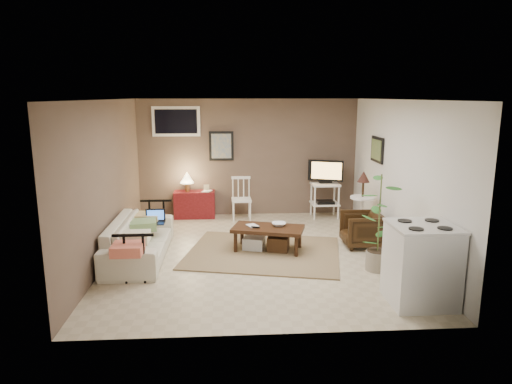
{
  "coord_description": "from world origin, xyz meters",
  "views": [
    {
      "loc": [
        -0.44,
        -6.86,
        2.46
      ],
      "look_at": [
        0.02,
        0.35,
        0.93
      ],
      "focal_mm": 32.0,
      "sensor_mm": 36.0,
      "label": 1
    }
  ],
  "objects": [
    {
      "name": "sofa_pillows",
      "position": [
        -1.75,
        -0.29,
        0.49
      ],
      "size": [
        0.39,
        1.95,
        0.14
      ],
      "primitive_type": null,
      "color": "beige",
      "rests_on": "sofa"
    },
    {
      "name": "floor",
      "position": [
        0.0,
        0.0,
        0.0
      ],
      "size": [
        5.0,
        5.0,
        0.0
      ],
      "primitive_type": "plane",
      "color": "#C1B293",
      "rests_on": "ground"
    },
    {
      "name": "art_back",
      "position": [
        -0.55,
        2.48,
        1.45
      ],
      "size": [
        0.5,
        0.03,
        0.6
      ],
      "primitive_type": "cube",
      "color": "black"
    },
    {
      "name": "stove",
      "position": [
        1.86,
        -1.86,
        0.49
      ],
      "size": [
        0.76,
        0.7,
        0.99
      ],
      "color": "silver",
      "rests_on": "floor"
    },
    {
      "name": "bowl",
      "position": [
        0.38,
        0.18,
        0.51
      ],
      "size": [
        0.23,
        0.07,
        0.22
      ],
      "primitive_type": "imported",
      "rotation": [
        0.0,
        0.0,
        -0.06
      ],
      "color": "#331B0E",
      "rests_on": "coffee_table"
    },
    {
      "name": "book_console",
      "position": [
        -0.93,
        2.27,
        0.66
      ],
      "size": [
        0.16,
        0.08,
        0.22
      ],
      "primitive_type": "imported",
      "rotation": [
        0.0,
        0.0,
        -0.41
      ],
      "color": "#331B0E",
      "rests_on": "red_console"
    },
    {
      "name": "coffee_table",
      "position": [
        0.2,
        0.13,
        0.24
      ],
      "size": [
        1.23,
        0.86,
        0.42
      ],
      "color": "#331B0E",
      "rests_on": "floor"
    },
    {
      "name": "tv_stand",
      "position": [
        1.55,
        2.15,
        0.63
      ],
      "size": [
        0.68,
        0.46,
        1.18
      ],
      "color": "white",
      "rests_on": "floor"
    },
    {
      "name": "red_console",
      "position": [
        -1.13,
        2.29,
        0.33
      ],
      "size": [
        0.82,
        0.37,
        0.95
      ],
      "color": "maroon",
      "rests_on": "floor"
    },
    {
      "name": "side_table",
      "position": [
        1.96,
        0.91,
        0.72
      ],
      "size": [
        0.43,
        0.43,
        1.16
      ],
      "color": "white",
      "rests_on": "floor"
    },
    {
      "name": "rug",
      "position": [
        0.12,
        0.03,
        0.01
      ],
      "size": [
        2.71,
        2.36,
        0.02
      ],
      "primitive_type": "cube",
      "rotation": [
        0.0,
        0.0,
        -0.22
      ],
      "color": "olive",
      "rests_on": "floor"
    },
    {
      "name": "potted_plant",
      "position": [
        1.69,
        -0.79,
        0.75
      ],
      "size": [
        0.35,
        0.35,
        1.42
      ],
      "color": "gray",
      "rests_on": "floor"
    },
    {
      "name": "armchair",
      "position": [
        1.77,
        0.27,
        0.32
      ],
      "size": [
        0.58,
        0.62,
        0.63
      ],
      "primitive_type": "imported",
      "rotation": [
        0.0,
        0.0,
        -1.58
      ],
      "color": "black",
      "rests_on": "floor"
    },
    {
      "name": "sofa",
      "position": [
        -1.8,
        -0.05,
        0.4
      ],
      "size": [
        0.6,
        2.05,
        0.8
      ],
      "primitive_type": "imported",
      "rotation": [
        0.0,
        0.0,
        1.57
      ],
      "color": "#EEE9CD",
      "rests_on": "floor"
    },
    {
      "name": "window",
      "position": [
        -1.45,
        2.48,
        1.95
      ],
      "size": [
        0.96,
        0.03,
        0.6
      ],
      "primitive_type": "cube",
      "color": "white"
    },
    {
      "name": "laptop",
      "position": [
        -1.6,
        0.3,
        0.52
      ],
      "size": [
        0.32,
        0.23,
        0.21
      ],
      "color": "black",
      "rests_on": "sofa"
    },
    {
      "name": "spindle_chair",
      "position": [
        -0.16,
        2.1,
        0.4
      ],
      "size": [
        0.39,
        0.39,
        0.85
      ],
      "color": "white",
      "rests_on": "floor"
    },
    {
      "name": "sofa_end_rails",
      "position": [
        -1.68,
        -0.05,
        0.34
      ],
      "size": [
        0.55,
        2.05,
        0.69
      ],
      "primitive_type": null,
      "color": "black",
      "rests_on": "floor"
    },
    {
      "name": "art_right",
      "position": [
        2.23,
        1.05,
        1.52
      ],
      "size": [
        0.03,
        0.6,
        0.45
      ],
      "primitive_type": "cube",
      "color": "black"
    },
    {
      "name": "book_table",
      "position": [
        -0.11,
        0.16,
        0.5
      ],
      "size": [
        0.14,
        0.07,
        0.21
      ],
      "primitive_type": "imported",
      "rotation": [
        0.0,
        0.0,
        0.41
      ],
      "color": "#331B0E",
      "rests_on": "coffee_table"
    }
  ]
}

